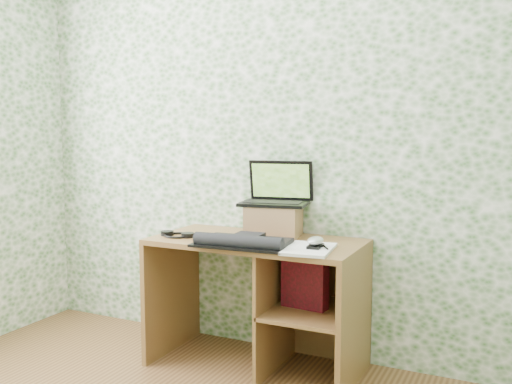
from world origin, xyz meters
The scene contains 10 objects.
wall_back centered at (0.00, 1.75, 1.30)m, with size 3.50×3.50×0.00m, color silver.
desk centered at (0.08, 1.47, 0.48)m, with size 1.20×0.60×0.75m.
riser centered at (0.04, 1.58, 0.84)m, with size 0.30×0.25×0.18m, color #915F41.
laptop centered at (0.04, 1.63, 0.99)m, with size 0.43×0.33×0.26m.
keyboard centered at (0.02, 1.24, 0.78)m, with size 0.54×0.31×0.08m.
headphones centered at (-0.46, 1.32, 0.76)m, with size 0.22×0.16×0.03m.
notepad centered at (0.38, 1.29, 0.76)m, with size 0.23×0.33×0.02m, color silver.
mouse centered at (0.40, 1.31, 0.79)m, with size 0.08×0.13×0.04m, color silver.
pen centered at (0.44, 1.34, 0.77)m, with size 0.01×0.01×0.15m, color black.
red_box centered at (0.30, 1.44, 0.54)m, with size 0.26×0.08×0.31m, color maroon.
Camera 1 is at (1.39, -1.45, 1.38)m, focal length 40.00 mm.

